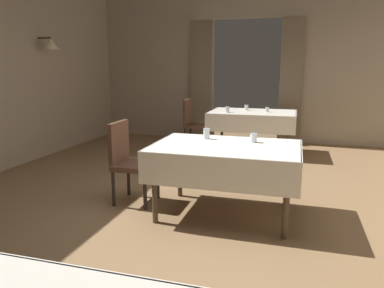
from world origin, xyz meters
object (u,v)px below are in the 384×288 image
(dining_table_far, at_px, (253,117))
(glass_mid_b, at_px, (254,138))
(glass_far_b, at_px, (246,108))
(glass_far_a, at_px, (267,110))
(chair_mid_left, at_px, (129,158))
(glass_mid_a, at_px, (206,134))
(chair_far_left, at_px, (193,121))
(glass_far_c, at_px, (227,109))
(dining_table_mid, at_px, (226,154))

(dining_table_far, distance_m, glass_mid_b, 2.79)
(glass_far_b, bearing_deg, glass_far_a, -23.68)
(chair_mid_left, distance_m, glass_mid_a, 0.93)
(chair_far_left, relative_size, glass_far_a, 11.02)
(glass_far_a, bearing_deg, dining_table_far, 179.89)
(dining_table_far, height_order, glass_mid_b, glass_mid_b)
(chair_far_left, distance_m, glass_mid_a, 2.98)
(glass_far_c, bearing_deg, glass_far_b, 57.51)
(chair_far_left, bearing_deg, glass_mid_b, -62.56)
(glass_mid_a, xyz_separation_m, glass_far_a, (0.44, 2.71, -0.02))
(glass_mid_b, distance_m, glass_far_a, 2.76)
(chair_far_left, height_order, glass_far_a, chair_far_left)
(chair_mid_left, height_order, glass_far_c, chair_mid_left)
(glass_far_c, bearing_deg, dining_table_far, 32.12)
(glass_far_b, bearing_deg, chair_mid_left, -106.42)
(dining_table_far, xyz_separation_m, glass_mid_b, (0.34, -2.76, 0.14))
(chair_mid_left, distance_m, chair_far_left, 3.00)
(glass_far_b, bearing_deg, dining_table_far, -50.85)
(dining_table_mid, height_order, chair_mid_left, chair_mid_left)
(dining_table_far, height_order, chair_mid_left, chair_mid_left)
(dining_table_far, xyz_separation_m, glass_far_a, (0.25, -0.00, 0.13))
(dining_table_far, relative_size, chair_far_left, 1.64)
(glass_far_b, bearing_deg, chair_far_left, -175.34)
(dining_table_far, bearing_deg, glass_far_a, -0.11)
(dining_table_far, distance_m, chair_far_left, 1.16)
(glass_far_a, bearing_deg, glass_far_b, 156.32)
(dining_table_mid, xyz_separation_m, chair_mid_left, (-1.13, 0.07, -0.14))
(chair_mid_left, height_order, glass_mid_a, chair_mid_left)
(glass_far_c, bearing_deg, glass_far_a, 21.28)
(dining_table_far, relative_size, glass_far_b, 15.47)
(dining_table_far, bearing_deg, chair_far_left, 175.50)
(glass_mid_a, xyz_separation_m, glass_far_c, (-0.23, 2.45, -0.01))
(glass_mid_a, distance_m, glass_mid_b, 0.53)
(glass_far_c, bearing_deg, chair_mid_left, -103.42)
(glass_far_b, height_order, glass_far_c, glass_far_c)
(dining_table_mid, relative_size, glass_mid_a, 12.58)
(dining_table_mid, relative_size, dining_table_far, 0.98)
(chair_far_left, relative_size, glass_far_b, 9.44)
(glass_mid_a, xyz_separation_m, glass_far_b, (0.05, 2.89, -0.01))
(dining_table_mid, xyz_separation_m, glass_mid_a, (-0.27, 0.27, 0.16))
(glass_mid_a, height_order, glass_mid_b, glass_mid_a)
(dining_table_mid, height_order, glass_mid_b, glass_mid_b)
(glass_mid_a, relative_size, glass_far_a, 1.41)
(glass_far_a, distance_m, glass_far_c, 0.72)
(chair_mid_left, bearing_deg, dining_table_far, 70.19)
(chair_far_left, height_order, glass_mid_b, chair_far_left)
(chair_far_left, xyz_separation_m, glass_far_c, (0.73, -0.35, 0.29))
(dining_table_mid, distance_m, glass_mid_b, 0.36)
(chair_mid_left, xyz_separation_m, glass_far_a, (1.30, 2.91, 0.28))
(chair_mid_left, height_order, chair_far_left, same)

